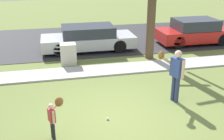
# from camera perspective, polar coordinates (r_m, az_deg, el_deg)

# --- Properties ---
(ground_plane) EXTENTS (48.00, 48.00, 0.00)m
(ground_plane) POSITION_cam_1_polar(r_m,az_deg,el_deg) (11.13, -3.28, -0.47)
(ground_plane) COLOR olive
(sidewalk_strip) EXTENTS (36.00, 1.20, 0.06)m
(sidewalk_strip) POSITION_cam_1_polar(r_m,az_deg,el_deg) (11.21, -3.37, -0.14)
(sidewalk_strip) COLOR #B2B2AD
(sidewalk_strip) RESTS_ON ground
(road_surface) EXTENTS (36.00, 6.80, 0.02)m
(road_surface) POSITION_cam_1_polar(r_m,az_deg,el_deg) (15.93, -6.33, 6.29)
(road_surface) COLOR #2D2D30
(road_surface) RESTS_ON ground
(person_adult) EXTENTS (0.80, 0.58, 1.69)m
(person_adult) POSITION_cam_1_polar(r_m,az_deg,el_deg) (8.67, 13.06, -0.15)
(person_adult) COLOR navy
(person_adult) RESTS_ON ground
(person_child) EXTENTS (0.43, 0.49, 1.03)m
(person_child) POSITION_cam_1_polar(r_m,az_deg,el_deg) (7.01, -11.96, -8.87)
(person_child) COLOR black
(person_child) RESTS_ON ground
(baseball) EXTENTS (0.07, 0.07, 0.07)m
(baseball) POSITION_cam_1_polar(r_m,az_deg,el_deg) (7.87, -0.92, -10.06)
(baseball) COLOR white
(baseball) RESTS_ON ground
(utility_cabinet) EXTENTS (0.66, 0.54, 0.93)m
(utility_cabinet) POSITION_cam_1_polar(r_m,az_deg,el_deg) (12.00, -9.07, 3.29)
(utility_cabinet) COLOR beige
(utility_cabinet) RESTS_ON ground
(street_tree_near) EXTENTS (1.84, 1.88, 4.92)m
(street_tree_near) POSITION_cam_1_polar(r_m,az_deg,el_deg) (12.32, 8.36, 14.13)
(street_tree_near) COLOR brown
(street_tree_near) RESTS_ON ground
(parked_sedan_silver) EXTENTS (4.60, 1.80, 1.23)m
(parked_sedan_silver) POSITION_cam_1_polar(r_m,az_deg,el_deg) (13.83, -4.98, 6.61)
(parked_sedan_silver) COLOR silver
(parked_sedan_silver) RESTS_ON road_surface
(parked_hatchback_red) EXTENTS (4.00, 1.75, 1.33)m
(parked_hatchback_red) POSITION_cam_1_polar(r_m,az_deg,el_deg) (15.61, 16.79, 7.64)
(parked_hatchback_red) COLOR red
(parked_hatchback_red) RESTS_ON road_surface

